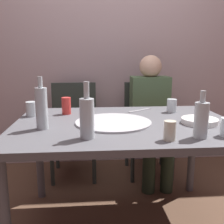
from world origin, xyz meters
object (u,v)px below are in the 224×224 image
object	(u,v)px
water_bottle	(201,119)
chair_left	(74,123)
tumbler_near	(170,131)
short_glass	(32,109)
pizza_tray	(113,122)
wine_glass	(172,106)
wine_bottle	(87,117)
chair_right	(147,122)
beer_bottle	(42,108)
guest_in_sweater	(151,112)
table_knife	(140,110)
soda_can	(66,106)
dining_table	(125,134)
plate_stack	(200,121)

from	to	relation	value
water_bottle	chair_left	world-z (taller)	water_bottle
tumbler_near	short_glass	bearing A→B (deg)	142.85
pizza_tray	wine_glass	size ratio (longest dim) A/B	4.79
wine_bottle	chair_right	xyz separation A→B (m)	(0.59, 1.22, -0.34)
beer_bottle	water_bottle	size ratio (longest dim) A/B	1.24
chair_right	guest_in_sweater	world-z (taller)	guest_in_sweater
chair_left	wine_glass	bearing A→B (deg)	140.65
table_knife	chair_right	world-z (taller)	chair_right
table_knife	guest_in_sweater	size ratio (longest dim) A/B	0.19
wine_glass	soda_can	xyz separation A→B (m)	(-0.78, -0.00, 0.01)
wine_glass	soda_can	bearing A→B (deg)	-179.99
dining_table	short_glass	xyz separation A→B (m)	(-0.63, 0.23, 0.13)
chair_right	water_bottle	bearing A→B (deg)	89.69
tumbler_near	short_glass	distance (m)	1.01
wine_glass	chair_left	bearing A→B (deg)	140.65
pizza_tray	soda_can	size ratio (longest dim) A/B	3.92
water_bottle	short_glass	world-z (taller)	water_bottle
short_glass	wine_bottle	bearing A→B (deg)	-54.01
beer_bottle	soda_can	distance (m)	0.41
tumbler_near	guest_in_sweater	distance (m)	1.16
table_knife	chair_right	xyz separation A→B (m)	(0.19, 0.56, -0.24)
dining_table	beer_bottle	bearing A→B (deg)	-166.86
dining_table	short_glass	bearing A→B (deg)	160.35
water_bottle	dining_table	bearing A→B (deg)	134.04
wine_bottle	wine_glass	world-z (taller)	wine_bottle
dining_table	short_glass	world-z (taller)	short_glass
water_bottle	table_knife	distance (m)	0.73
short_glass	chair_right	size ratio (longest dim) A/B	0.11
guest_in_sweater	dining_table	bearing A→B (deg)	65.05
tumbler_near	short_glass	size ratio (longest dim) A/B	0.98
beer_bottle	chair_right	distance (m)	1.38
wine_bottle	beer_bottle	world-z (taller)	beer_bottle
water_bottle	short_glass	distance (m)	1.14
plate_stack	table_knife	size ratio (longest dim) A/B	1.03
soda_can	chair_left	size ratio (longest dim) A/B	0.14
wine_glass	table_knife	distance (m)	0.24
plate_stack	guest_in_sweater	distance (m)	0.85
water_bottle	pizza_tray	bearing A→B (deg)	141.38
wine_glass	plate_stack	distance (m)	0.36
wine_bottle	beer_bottle	bearing A→B (deg)	142.49
beer_bottle	table_knife	world-z (taller)	beer_bottle
chair_left	water_bottle	bearing A→B (deg)	120.05
table_knife	soda_can	bearing A→B (deg)	153.38
tumbler_near	chair_right	bearing A→B (deg)	82.14
soda_can	table_knife	size ratio (longest dim) A/B	0.55
soda_can	chair_left	bearing A→B (deg)	89.24
dining_table	tumbler_near	size ratio (longest dim) A/B	14.11
water_bottle	soda_can	distance (m)	0.97
pizza_tray	soda_can	xyz separation A→B (m)	(-0.32, 0.29, 0.06)
pizza_tray	table_knife	world-z (taller)	pizza_tray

